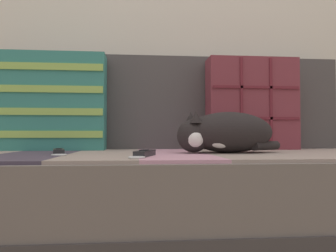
% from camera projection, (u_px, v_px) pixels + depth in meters
% --- Properties ---
extents(couch, '(1.82, 0.92, 0.39)m').
position_uv_depth(couch, '(170.00, 203.00, 1.27)').
color(couch, '#3D3838').
rests_on(couch, ground_plane).
extents(sofa_backrest, '(1.78, 0.14, 0.46)m').
position_uv_depth(sofa_backrest, '(162.00, 103.00, 1.67)').
color(sofa_backrest, '#474242').
rests_on(sofa_backrest, couch).
extents(throw_pillow_quilted, '(0.42, 0.14, 0.43)m').
position_uv_depth(throw_pillow_quilted, '(251.00, 104.00, 1.56)').
color(throw_pillow_quilted, brown).
rests_on(throw_pillow_quilted, couch).
extents(throw_pillow_striped, '(0.48, 0.14, 0.44)m').
position_uv_depth(throw_pillow_striped, '(52.00, 102.00, 1.48)').
color(throw_pillow_striped, '#337A70').
rests_on(throw_pillow_striped, couch).
extents(sleeping_cat, '(0.41, 0.24, 0.15)m').
position_uv_depth(sleeping_cat, '(224.00, 133.00, 1.23)').
color(sleeping_cat, black).
rests_on(sleeping_cat, couch).
extents(game_remote_near, '(0.09, 0.20, 0.02)m').
position_uv_depth(game_remote_near, '(144.00, 154.00, 1.02)').
color(game_remote_near, black).
rests_on(game_remote_near, couch).
extents(game_remote_far, '(0.09, 0.19, 0.02)m').
position_uv_depth(game_remote_far, '(59.00, 152.00, 1.13)').
color(game_remote_far, black).
rests_on(game_remote_far, couch).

